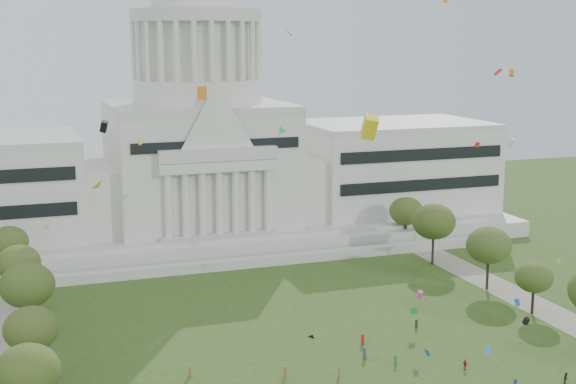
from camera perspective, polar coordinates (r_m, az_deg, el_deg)
name	(u,v)px	position (r m, az deg, el deg)	size (l,w,h in m)	color
capitol	(199,151)	(205.21, -6.33, 2.93)	(160.00, 64.50, 91.30)	beige
path_right	(564,319)	(156.05, 19.01, -8.57)	(8.00, 160.00, 0.04)	gray
row_tree_l_2	(27,371)	(110.14, -18.06, -12.01)	(8.42, 8.42, 11.97)	black
row_tree_l_3	(31,329)	(125.78, -17.81, -9.24)	(8.12, 8.12, 11.55)	black
row_tree_r_3	(534,277)	(155.18, 17.10, -5.82)	(7.01, 7.01, 9.98)	black
row_tree_l_4	(27,285)	(143.01, -18.06, -6.33)	(9.29, 9.29, 13.21)	black
row_tree_r_4	(489,245)	(167.06, 14.10, -3.70)	(9.19, 9.19, 13.06)	black
row_tree_l_5	(19,263)	(161.16, -18.61, -4.80)	(8.33, 8.33, 11.85)	black
row_tree_r_5	(434,222)	(182.92, 10.32, -2.09)	(9.82, 9.82, 13.96)	black
row_tree_l_6	(9,242)	(178.77, -19.23, -3.37)	(8.19, 8.19, 11.64)	black
row_tree_r_6	(406,211)	(199.74, 8.41, -1.35)	(8.42, 8.42, 11.97)	black
person_2	(566,378)	(128.38, 19.17, -12.41)	(0.89, 0.55, 1.83)	#26262B
person_10	(465,365)	(129.38, 12.48, -11.89)	(0.99, 0.54, 1.69)	#B21E1E
kite_swarm	(398,191)	(104.30, 7.84, 0.04)	(80.45, 106.47, 60.08)	red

